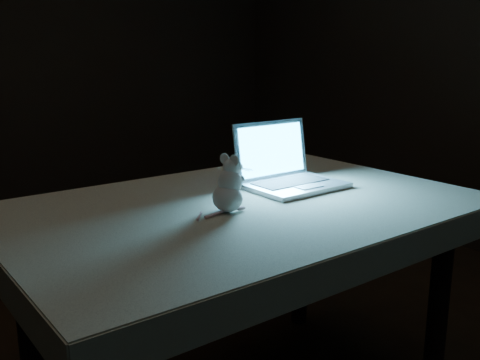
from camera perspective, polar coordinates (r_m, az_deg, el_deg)
table at (r=1.87m, az=0.32°, el=-13.90°), size 1.43×0.93×0.76m
tablecloth at (r=1.68m, az=0.20°, el=-4.51°), size 1.70×1.32×0.09m
laptop at (r=1.90m, az=6.05°, el=2.49°), size 0.34×0.30×0.23m
plush_mouse at (r=1.61m, az=-1.36°, el=-0.41°), size 0.15×0.15×0.17m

